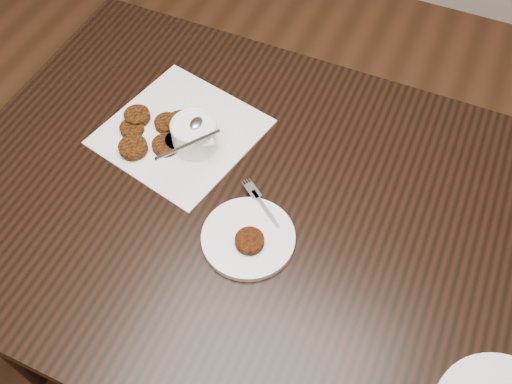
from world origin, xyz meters
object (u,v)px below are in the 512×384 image
table (280,297)px  napkin (181,132)px  plate_with_patty (248,236)px  sauce_ramekin (193,124)px

table → napkin: bearing=160.2°
table → plate_with_patty: bearing=-120.5°
plate_with_patty → table: bearing=59.5°
napkin → plate_with_patty: size_ratio=1.69×
napkin → plate_with_patty: 0.30m
sauce_ramekin → plate_with_patty: sauce_ramekin is taller
sauce_ramekin → napkin: bearing=156.4°
sauce_ramekin → plate_with_patty: 0.26m
napkin → plate_with_patty: bearing=-37.0°
table → sauce_ramekin: size_ratio=10.57×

